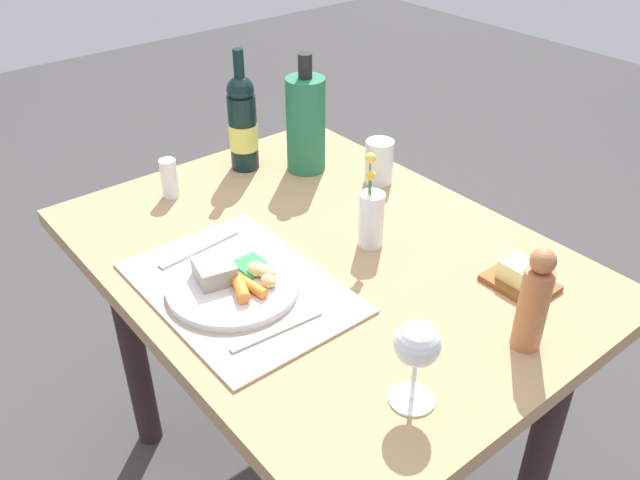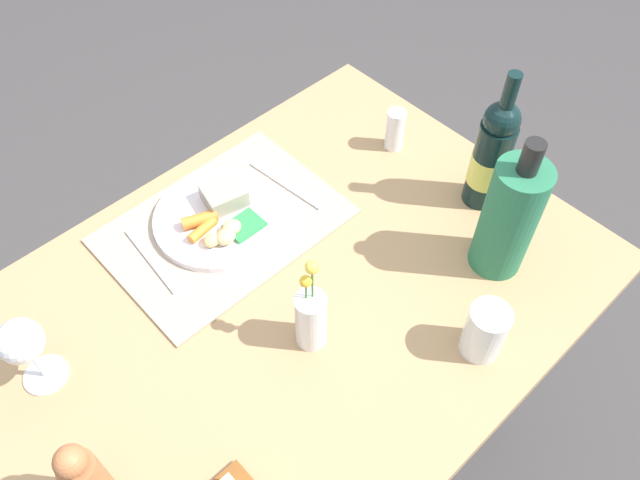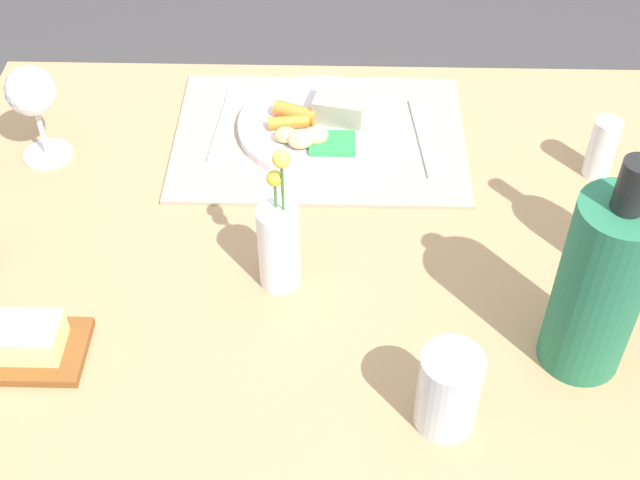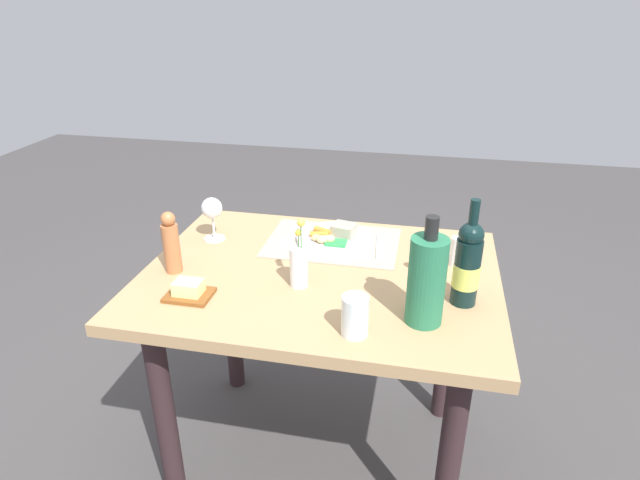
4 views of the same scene
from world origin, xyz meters
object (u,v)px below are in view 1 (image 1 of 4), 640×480
at_px(dinner_plate, 233,282).
at_px(salt_shaker, 169,178).
at_px(knife, 277,331).
at_px(cooler_bottle, 306,123).
at_px(butter_dish, 521,277).
at_px(dining_table, 323,296).
at_px(flower_vase, 371,217).
at_px(wine_glass, 417,347).
at_px(water_tumbler, 379,164).
at_px(fork, 199,248).
at_px(wine_bottle, 243,123).
at_px(pepper_mill, 534,302).

bearing_deg(dinner_plate, salt_shaker, 168.05).
height_order(knife, cooler_bottle, cooler_bottle).
distance_m(knife, butter_dish, 0.49).
distance_m(dining_table, flower_vase, 0.22).
xyz_separation_m(wine_glass, flower_vase, (-0.37, 0.25, -0.04)).
bearing_deg(knife, salt_shaker, 174.91).
bearing_deg(salt_shaker, cooler_bottle, 75.32).
height_order(cooler_bottle, water_tumbler, cooler_bottle).
bearing_deg(dinner_plate, cooler_bottle, 126.77).
relative_size(fork, wine_bottle, 0.63).
height_order(dining_table, knife, knife).
height_order(fork, salt_shaker, salt_shaker).
bearing_deg(butter_dish, knife, -111.94).
distance_m(dinner_plate, water_tumbler, 0.55).
bearing_deg(flower_vase, cooler_bottle, 162.71).
xyz_separation_m(salt_shaker, pepper_mill, (0.86, 0.22, 0.05)).
height_order(fork, flower_vase, flower_vase).
distance_m(knife, pepper_mill, 0.45).
relative_size(dinner_plate, water_tumbler, 2.35).
xyz_separation_m(wine_glass, pepper_mill, (0.03, 0.25, -0.02)).
relative_size(dining_table, fork, 5.67).
height_order(knife, water_tumbler, water_tumbler).
xyz_separation_m(flower_vase, butter_dish, (0.29, 0.13, -0.05)).
xyz_separation_m(knife, cooler_bottle, (-0.48, 0.44, 0.12)).
distance_m(flower_vase, pepper_mill, 0.41).
relative_size(flower_vase, butter_dish, 1.65).
bearing_deg(fork, pepper_mill, 19.88).
bearing_deg(salt_shaker, water_tumbler, 59.40).
distance_m(fork, cooler_bottle, 0.46).
relative_size(dinner_plate, wine_glass, 1.66).
relative_size(wine_glass, cooler_bottle, 0.51).
xyz_separation_m(wine_bottle, water_tumbler, (0.28, 0.21, -0.07)).
xyz_separation_m(wine_glass, wine_bottle, (-0.85, 0.25, 0.01)).
distance_m(dining_table, salt_shaker, 0.47).
xyz_separation_m(butter_dish, pepper_mill, (0.11, -0.13, 0.08)).
height_order(fork, butter_dish, butter_dish).
distance_m(fork, salt_shaker, 0.27).
relative_size(fork, cooler_bottle, 0.64).
distance_m(dinner_plate, flower_vase, 0.32).
distance_m(dinner_plate, pepper_mill, 0.55).
relative_size(knife, wine_glass, 1.19).
height_order(flower_vase, pepper_mill, flower_vase).
relative_size(knife, salt_shaker, 1.93).
xyz_separation_m(fork, flower_vase, (0.21, 0.30, 0.06)).
xyz_separation_m(dining_table, wine_bottle, (-0.43, 0.09, 0.24)).
bearing_deg(knife, dining_table, 128.30).
xyz_separation_m(cooler_bottle, water_tumbler, (0.17, 0.10, -0.08)).
height_order(butter_dish, salt_shaker, salt_shaker).
xyz_separation_m(dining_table, butter_dish, (0.34, 0.22, 0.14)).
bearing_deg(salt_shaker, wine_glass, -1.60).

